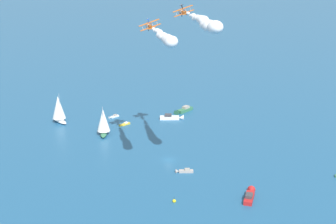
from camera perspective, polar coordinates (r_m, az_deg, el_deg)
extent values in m
plane|color=#1E517A|center=(176.13, 0.06, -5.70)|extent=(2000.00, 2000.00, 0.00)
cube|color=gold|center=(211.67, -5.05, -1.43)|extent=(4.48, 3.21, 0.69)
cone|color=gold|center=(210.09, -5.61, -1.60)|extent=(1.62, 1.74, 1.38)
cube|color=silver|center=(211.66, -4.99, -1.25)|extent=(1.85, 1.68, 0.52)
cube|color=#B21E1E|center=(151.44, 9.58, -9.99)|extent=(8.00, 2.80, 1.27)
cone|color=#B21E1E|center=(155.71, 9.79, -9.16)|extent=(2.11, 2.60, 2.53)
cube|color=#38383D|center=(150.40, 9.57, -9.72)|extent=(2.84, 2.12, 0.95)
cube|color=white|center=(221.90, -6.34, -0.52)|extent=(4.33, 3.21, 0.67)
cone|color=white|center=(220.47, -6.87, -0.67)|extent=(1.59, 1.70, 1.35)
cube|color=gray|center=(221.89, -6.28, -0.36)|extent=(1.81, 1.65, 0.50)
ellipsoid|color=white|center=(219.10, -12.65, -1.01)|extent=(8.19, 10.41, 1.47)
cylinder|color=#B2B2B7|center=(216.31, -12.68, 0.63)|extent=(0.14, 0.14, 12.08)
cone|color=white|center=(217.62, -12.83, 0.56)|extent=(7.99, 7.99, 10.27)
ellipsoid|color=#33704C|center=(201.09, -7.61, -2.51)|extent=(10.00, 6.07, 1.36)
cylinder|color=#B2B2B7|center=(198.28, -7.70, -0.90)|extent=(0.14, 0.14, 11.13)
cone|color=white|center=(199.60, -7.67, -0.94)|extent=(6.91, 6.91, 9.46)
cube|color=#33704C|center=(228.50, 2.01, 0.25)|extent=(9.25, 6.03, 1.42)
cone|color=#33704C|center=(224.50, 1.14, -0.08)|extent=(3.18, 3.49, 2.83)
cube|color=gray|center=(228.61, 2.12, 0.58)|extent=(3.73, 3.29, 1.06)
cube|color=#9E9993|center=(166.84, 2.16, -7.01)|extent=(3.10, 5.14, 0.78)
cone|color=#9E9993|center=(166.69, 1.12, -7.03)|extent=(1.90, 1.70, 1.57)
cube|color=gray|center=(166.56, 2.29, -6.80)|extent=(1.75, 2.03, 0.59)
cube|color=white|center=(217.67, 0.18, -0.69)|extent=(5.41, 9.10, 1.39)
cone|color=white|center=(217.82, 1.58, -0.68)|extent=(3.34, 2.99, 2.77)
cube|color=#38383D|center=(217.26, 0.01, -0.39)|extent=(3.08, 3.59, 1.04)
sphere|color=yellow|center=(148.26, 0.74, -10.48)|extent=(1.10, 1.10, 1.10)
cylinder|color=black|center=(147.75, 0.74, -10.12)|extent=(0.08, 0.08, 1.00)
cylinder|color=orange|center=(161.18, -2.09, 10.05)|extent=(6.09, 4.23, 1.13)
cylinder|color=white|center=(164.00, -2.28, 10.19)|extent=(1.16, 1.40, 1.27)
cylinder|color=#4C4C51|center=(164.41, -2.31, 10.21)|extent=(1.51, 2.52, 2.89)
cube|color=orange|center=(161.52, -2.08, 9.98)|extent=(4.63, 6.60, 2.31)
cube|color=orange|center=(161.21, -2.26, 10.51)|extent=(4.63, 6.60, 2.31)
cylinder|color=white|center=(161.06, -3.02, 9.94)|extent=(0.39, 0.56, 1.57)
cylinder|color=white|center=(161.25, -2.48, 10.13)|extent=(0.39, 0.56, 1.57)
cylinder|color=white|center=(161.48, -1.87, 10.35)|extent=(0.39, 0.56, 1.57)
cylinder|color=white|center=(161.71, -1.33, 10.54)|extent=(0.39, 0.56, 1.57)
cube|color=orange|center=(158.30, -1.96, 10.09)|extent=(1.18, 0.96, 1.17)
cube|color=orange|center=(158.41, -1.90, 9.90)|extent=(2.00, 2.53, 0.84)
cylinder|color=black|center=(162.04, -2.33, 9.65)|extent=(0.67, 0.56, 0.61)
cylinder|color=black|center=(162.27, -1.73, 9.87)|extent=(0.67, 0.56, 0.61)
cylinder|color=#262628|center=(161.13, -2.31, 10.66)|extent=(0.25, 0.34, 0.88)
cylinder|color=#1E4CB2|center=(161.12, -2.35, 10.65)|extent=(0.30, 0.38, 0.78)
cylinder|color=#1E4CB2|center=(161.14, -2.28, 10.67)|extent=(0.30, 0.38, 0.78)
cube|color=#1E4CB2|center=(161.01, -2.39, 10.88)|extent=(0.42, 0.52, 0.60)
sphere|color=tan|center=(160.94, -2.43, 11.00)|extent=(0.21, 0.21, 0.21)
cylinder|color=#1E4CB2|center=(160.93, -2.56, 10.86)|extent=(0.37, 0.54, 0.26)
cylinder|color=#1E4CB2|center=(161.05, -2.25, 10.97)|extent=(0.37, 0.54, 0.26)
ellipsoid|color=silver|center=(156.60, -1.74, 9.81)|extent=(1.90, 1.85, 1.19)
ellipsoid|color=silver|center=(153.64, -1.54, 9.61)|extent=(2.66, 2.60, 1.69)
ellipsoid|color=silver|center=(150.66, -1.28, 9.56)|extent=(3.84, 3.54, 2.09)
ellipsoid|color=silver|center=(147.73, -1.00, 9.39)|extent=(3.80, 3.65, 2.31)
ellipsoid|color=silver|center=(144.75, -0.91, 9.07)|extent=(4.87, 4.64, 2.89)
ellipsoid|color=silver|center=(141.81, -0.62, 8.92)|extent=(5.78, 5.39, 3.24)
ellipsoid|color=silver|center=(139.03, -0.12, 8.64)|extent=(6.29, 5.93, 3.64)
ellipsoid|color=silver|center=(136.09, 0.12, 8.43)|extent=(7.11, 6.65, 4.02)
ellipsoid|color=silver|center=(133.10, 0.37, 8.30)|extent=(6.40, 6.38, 4.27)
cylinder|color=orange|center=(166.59, 1.90, 11.67)|extent=(6.09, 4.23, 1.13)
cylinder|color=white|center=(169.38, 1.65, 11.79)|extent=(1.16, 1.40, 1.27)
cylinder|color=#4C4C51|center=(169.79, 1.62, 11.80)|extent=(1.51, 2.52, 2.89)
cube|color=orange|center=(166.93, 1.91, 11.60)|extent=(4.63, 6.60, 2.31)
cube|color=orange|center=(166.63, 1.74, 12.12)|extent=(4.63, 6.60, 2.31)
cylinder|color=white|center=(166.29, 1.00, 11.58)|extent=(0.39, 0.56, 1.57)
cylinder|color=white|center=(166.60, 1.53, 11.76)|extent=(0.39, 0.56, 1.57)
cylinder|color=white|center=(166.96, 2.12, 11.96)|extent=(0.39, 0.56, 1.57)
cylinder|color=white|center=(167.31, 2.64, 12.13)|extent=(0.39, 0.56, 1.57)
cube|color=orange|center=(163.75, 2.10, 11.74)|extent=(1.18, 0.96, 1.17)
cube|color=orange|center=(163.86, 2.16, 11.56)|extent=(2.00, 2.53, 0.84)
cylinder|color=black|center=(167.38, 1.64, 11.28)|extent=(0.67, 0.56, 0.61)
cylinder|color=black|center=(167.74, 2.22, 11.48)|extent=(0.67, 0.56, 0.61)
cylinder|color=#262628|center=(166.55, 1.70, 12.27)|extent=(0.25, 0.34, 0.88)
cylinder|color=black|center=(166.53, 1.66, 12.26)|extent=(0.30, 0.38, 0.78)
cylinder|color=black|center=(166.57, 1.73, 12.28)|extent=(0.30, 0.38, 0.78)
cube|color=black|center=(166.44, 1.63, 12.48)|extent=(0.42, 0.52, 0.60)
sphere|color=tan|center=(166.37, 1.59, 12.60)|extent=(0.21, 0.21, 0.21)
cylinder|color=black|center=(166.33, 1.47, 12.47)|extent=(0.37, 0.54, 0.26)
cylinder|color=black|center=(166.51, 1.77, 12.57)|extent=(0.37, 0.54, 0.26)
ellipsoid|color=silver|center=(162.05, 2.37, 11.59)|extent=(2.44, 2.25, 1.33)
ellipsoid|color=silver|center=(159.24, 2.74, 11.31)|extent=(2.78, 2.56, 1.51)
ellipsoid|color=silver|center=(156.26, 3.01, 11.29)|extent=(3.45, 3.32, 2.10)
ellipsoid|color=silver|center=(153.36, 3.23, 10.95)|extent=(4.06, 3.83, 2.35)
ellipsoid|color=silver|center=(150.33, 3.49, 11.03)|extent=(5.00, 4.59, 2.69)
ellipsoid|color=silver|center=(147.48, 3.90, 10.89)|extent=(5.77, 5.30, 3.11)
ellipsoid|color=silver|center=(144.55, 4.20, 10.75)|extent=(5.73, 5.62, 3.67)
ellipsoid|color=silver|center=(141.73, 4.51, 10.29)|extent=(7.03, 6.67, 4.12)
ellipsoid|color=silver|center=(138.87, 4.91, 10.10)|extent=(7.45, 7.17, 4.55)
ellipsoid|color=silver|center=(136.21, 5.59, 9.95)|extent=(8.38, 7.91, 4.86)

